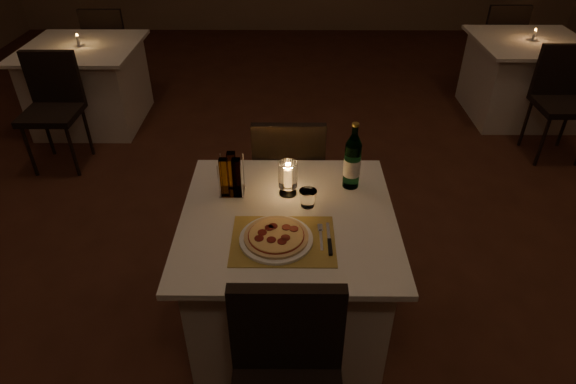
{
  "coord_description": "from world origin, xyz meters",
  "views": [
    {
      "loc": [
        -0.09,
        -2.28,
        2.11
      ],
      "look_at": [
        -0.1,
        -0.48,
        0.86
      ],
      "focal_mm": 30.0,
      "sensor_mm": 36.0,
      "label": 1
    }
  ],
  "objects_px": {
    "main_table": "(288,273)",
    "tumbler": "(308,198)",
    "pizza": "(276,236)",
    "neighbor_table_right": "(521,79)",
    "chair_near": "(287,376)",
    "water_bottle": "(352,162)",
    "neighbor_table_left": "(89,85)",
    "plate": "(276,239)",
    "chair_far": "(289,169)",
    "hurricane_candle": "(288,176)"
  },
  "relations": [
    {
      "from": "plate",
      "to": "pizza",
      "type": "bearing_deg",
      "value": 101.18
    },
    {
      "from": "chair_near",
      "to": "hurricane_candle",
      "type": "distance_m",
      "value": 0.94
    },
    {
      "from": "plate",
      "to": "hurricane_candle",
      "type": "xyz_separation_m",
      "value": [
        0.05,
        0.36,
        0.09
      ]
    },
    {
      "from": "chair_near",
      "to": "tumbler",
      "type": "distance_m",
      "value": 0.83
    },
    {
      "from": "chair_far",
      "to": "tumbler",
      "type": "relative_size",
      "value": 10.6
    },
    {
      "from": "chair_near",
      "to": "pizza",
      "type": "distance_m",
      "value": 0.58
    },
    {
      "from": "water_bottle",
      "to": "hurricane_candle",
      "type": "bearing_deg",
      "value": -167.32
    },
    {
      "from": "chair_far",
      "to": "neighbor_table_left",
      "type": "relative_size",
      "value": 0.9
    },
    {
      "from": "pizza",
      "to": "hurricane_candle",
      "type": "xyz_separation_m",
      "value": [
        0.05,
        0.36,
        0.08
      ]
    },
    {
      "from": "neighbor_table_left",
      "to": "water_bottle",
      "type": "bearing_deg",
      "value": -45.31
    },
    {
      "from": "main_table",
      "to": "chair_far",
      "type": "relative_size",
      "value": 1.11
    },
    {
      "from": "chair_far",
      "to": "neighbor_table_right",
      "type": "xyz_separation_m",
      "value": [
        2.22,
        1.92,
        -0.18
      ]
    },
    {
      "from": "pizza",
      "to": "hurricane_candle",
      "type": "bearing_deg",
      "value": 82.31
    },
    {
      "from": "chair_far",
      "to": "pizza",
      "type": "xyz_separation_m",
      "value": [
        -0.05,
        -0.89,
        0.22
      ]
    },
    {
      "from": "chair_far",
      "to": "plate",
      "type": "distance_m",
      "value": 0.92
    },
    {
      "from": "chair_near",
      "to": "neighbor_table_right",
      "type": "xyz_separation_m",
      "value": [
        2.22,
        3.35,
        -0.18
      ]
    },
    {
      "from": "tumbler",
      "to": "pizza",
      "type": "bearing_deg",
      "value": -118.98
    },
    {
      "from": "hurricane_candle",
      "to": "neighbor_table_left",
      "type": "xyz_separation_m",
      "value": [
        -1.87,
        2.28,
        -0.47
      ]
    },
    {
      "from": "chair_near",
      "to": "neighbor_table_right",
      "type": "distance_m",
      "value": 4.02
    },
    {
      "from": "water_bottle",
      "to": "tumbler",
      "type": "bearing_deg",
      "value": -142.07
    },
    {
      "from": "neighbor_table_left",
      "to": "plate",
      "type": "bearing_deg",
      "value": -55.44
    },
    {
      "from": "water_bottle",
      "to": "neighbor_table_right",
      "type": "distance_m",
      "value": 3.09
    },
    {
      "from": "chair_near",
      "to": "plate",
      "type": "xyz_separation_m",
      "value": [
        -0.05,
        0.53,
        0.2
      ]
    },
    {
      "from": "chair_near",
      "to": "chair_far",
      "type": "xyz_separation_m",
      "value": [
        -0.0,
        1.43,
        0.0
      ]
    },
    {
      "from": "tumbler",
      "to": "hurricane_candle",
      "type": "distance_m",
      "value": 0.15
    },
    {
      "from": "neighbor_table_left",
      "to": "main_table",
      "type": "bearing_deg",
      "value": -52.78
    },
    {
      "from": "chair_near",
      "to": "tumbler",
      "type": "relative_size",
      "value": 10.6
    },
    {
      "from": "chair_far",
      "to": "tumbler",
      "type": "distance_m",
      "value": 0.68
    },
    {
      "from": "plate",
      "to": "water_bottle",
      "type": "relative_size",
      "value": 0.91
    },
    {
      "from": "pizza",
      "to": "water_bottle",
      "type": "bearing_deg",
      "value": 49.81
    },
    {
      "from": "chair_far",
      "to": "main_table",
      "type": "bearing_deg",
      "value": -90.0
    },
    {
      "from": "chair_near",
      "to": "chair_far",
      "type": "distance_m",
      "value": 1.43
    },
    {
      "from": "chair_near",
      "to": "chair_far",
      "type": "bearing_deg",
      "value": 90.0
    },
    {
      "from": "main_table",
      "to": "neighbor_table_right",
      "type": "relative_size",
      "value": 1.0
    },
    {
      "from": "plate",
      "to": "tumbler",
      "type": "height_order",
      "value": "tumbler"
    },
    {
      "from": "neighbor_table_right",
      "to": "tumbler",
      "type": "bearing_deg",
      "value": -129.75
    },
    {
      "from": "tumbler",
      "to": "chair_far",
      "type": "bearing_deg",
      "value": 98.4
    },
    {
      "from": "water_bottle",
      "to": "chair_near",
      "type": "bearing_deg",
      "value": -108.05
    },
    {
      "from": "neighbor_table_right",
      "to": "chair_near",
      "type": "bearing_deg",
      "value": -123.53
    },
    {
      "from": "water_bottle",
      "to": "neighbor_table_right",
      "type": "height_order",
      "value": "water_bottle"
    },
    {
      "from": "chair_far",
      "to": "neighbor_table_right",
      "type": "height_order",
      "value": "chair_far"
    },
    {
      "from": "tumbler",
      "to": "chair_near",
      "type": "bearing_deg",
      "value": -96.73
    },
    {
      "from": "chair_near",
      "to": "plate",
      "type": "distance_m",
      "value": 0.57
    },
    {
      "from": "plate",
      "to": "tumbler",
      "type": "relative_size",
      "value": 3.77
    },
    {
      "from": "water_bottle",
      "to": "neighbor_table_left",
      "type": "relative_size",
      "value": 0.35
    },
    {
      "from": "plate",
      "to": "pizza",
      "type": "relative_size",
      "value": 1.14
    },
    {
      "from": "chair_far",
      "to": "pizza",
      "type": "distance_m",
      "value": 0.92
    },
    {
      "from": "pizza",
      "to": "neighbor_table_right",
      "type": "distance_m",
      "value": 3.64
    },
    {
      "from": "main_table",
      "to": "tumbler",
      "type": "distance_m",
      "value": 0.43
    },
    {
      "from": "plate",
      "to": "hurricane_candle",
      "type": "distance_m",
      "value": 0.38
    }
  ]
}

